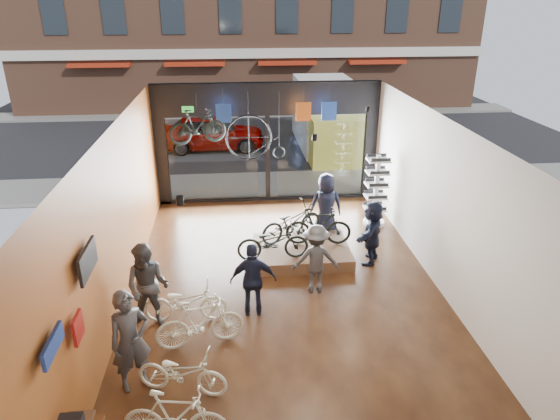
{
  "coord_description": "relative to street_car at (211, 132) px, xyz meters",
  "views": [
    {
      "loc": [
        -1.05,
        -9.26,
        6.2
      ],
      "look_at": [
        -0.04,
        1.4,
        1.58
      ],
      "focal_mm": 32.0,
      "sensor_mm": 36.0,
      "label": 1
    }
  ],
  "objects": [
    {
      "name": "ground_plane",
      "position": [
        2.03,
        -12.0,
        -0.79
      ],
      "size": [
        7.0,
        12.0,
        0.04
      ],
      "primitive_type": "cube",
      "color": "black",
      "rests_on": "ground"
    },
    {
      "name": "ceiling",
      "position": [
        2.03,
        -12.0,
        3.05
      ],
      "size": [
        7.0,
        12.0,
        0.04
      ],
      "primitive_type": "cube",
      "color": "black",
      "rests_on": "ground"
    },
    {
      "name": "wall_left",
      "position": [
        -1.49,
        -12.0,
        1.13
      ],
      "size": [
        0.04,
        12.0,
        3.8
      ],
      "primitive_type": "cube",
      "color": "#A25A2A",
      "rests_on": "ground"
    },
    {
      "name": "wall_right",
      "position": [
        5.55,
        -12.0,
        1.13
      ],
      "size": [
        0.04,
        12.0,
        3.8
      ],
      "primitive_type": "cube",
      "color": "beige",
      "rests_on": "ground"
    },
    {
      "name": "storefront",
      "position": [
        2.03,
        -6.0,
        1.13
      ],
      "size": [
        7.0,
        0.26,
        3.8
      ],
      "primitive_type": null,
      "color": "black",
      "rests_on": "ground"
    },
    {
      "name": "exit_sign",
      "position": [
        -0.37,
        -6.12,
        2.28
      ],
      "size": [
        0.35,
        0.06,
        0.18
      ],
      "primitive_type": "cube",
      "color": "#198C26",
      "rests_on": "storefront"
    },
    {
      "name": "street_road",
      "position": [
        2.03,
        3.0,
        -0.78
      ],
      "size": [
        30.0,
        18.0,
        0.02
      ],
      "primitive_type": "cube",
      "color": "black",
      "rests_on": "ground"
    },
    {
      "name": "sidewalk_near",
      "position": [
        2.03,
        -4.8,
        -0.71
      ],
      "size": [
        30.0,
        2.4,
        0.12
      ],
      "primitive_type": "cube",
      "color": "slate",
      "rests_on": "ground"
    },
    {
      "name": "sidewalk_far",
      "position": [
        2.03,
        7.0,
        -0.71
      ],
      "size": [
        30.0,
        2.0,
        0.12
      ],
      "primitive_type": "cube",
      "color": "slate",
      "rests_on": "ground"
    },
    {
      "name": "street_car",
      "position": [
        0.0,
        0.0,
        0.0
      ],
      "size": [
        4.53,
        1.82,
        1.54
      ],
      "primitive_type": "imported",
      "rotation": [
        0.0,
        0.0,
        1.57
      ],
      "color": "gray",
      "rests_on": "street_road"
    },
    {
      "name": "box_truck",
      "position": [
        5.03,
        -1.0,
        0.64
      ],
      "size": [
        2.39,
        7.18,
        2.83
      ],
      "primitive_type": null,
      "color": "silver",
      "rests_on": "street_road"
    },
    {
      "name": "floor_bike_1",
      "position": [
        -0.03,
        -15.61,
        -0.29
      ],
      "size": [
        1.64,
        0.68,
        0.96
      ],
      "primitive_type": "imported",
      "rotation": [
        0.0,
        0.0,
        1.42
      ],
      "color": "silver",
      "rests_on": "ground_plane"
    },
    {
      "name": "floor_bike_2",
      "position": [
        -0.03,
        -14.58,
        -0.36
      ],
      "size": [
        1.65,
        0.94,
        0.82
      ],
      "primitive_type": "imported",
      "rotation": [
        0.0,
        0.0,
        1.3
      ],
      "color": "silver",
      "rests_on": "ground_plane"
    },
    {
      "name": "floor_bike_3",
      "position": [
        0.21,
        -13.36,
        -0.26
      ],
      "size": [
        1.75,
        0.79,
        1.02
      ],
      "primitive_type": "imported",
      "rotation": [
        0.0,
        0.0,
        1.76
      ],
      "color": "silver",
      "rests_on": "ground_plane"
    },
    {
      "name": "floor_bike_4",
      "position": [
        -0.12,
        -12.54,
        -0.33
      ],
      "size": [
        1.71,
        0.63,
        0.89
      ],
      "primitive_type": "imported",
      "rotation": [
        0.0,
        0.0,
        1.55
      ],
      "color": "silver",
      "rests_on": "ground_plane"
    },
    {
      "name": "display_platform",
      "position": [
        2.61,
        -10.06,
        -0.62
      ],
      "size": [
        2.4,
        1.8,
        0.3
      ],
      "primitive_type": "cube",
      "color": "brown",
      "rests_on": "ground_plane"
    },
    {
      "name": "display_bike_left",
      "position": [
        1.82,
        -10.61,
        -0.02
      ],
      "size": [
        1.75,
        0.69,
        0.91
      ],
      "primitive_type": "imported",
      "rotation": [
        0.0,
        0.0,
        1.62
      ],
      "color": "black",
      "rests_on": "display_platform"
    },
    {
      "name": "display_bike_mid",
      "position": [
        3.04,
        -9.95,
        0.03
      ],
      "size": [
        1.71,
        0.62,
        1.0
      ],
      "primitive_type": "imported",
      "rotation": [
        0.0,
        0.0,
        1.48
      ],
      "color": "black",
      "rests_on": "display_platform"
    },
    {
      "name": "display_bike_right",
      "position": [
        2.39,
        -9.58,
        0.0
      ],
      "size": [
        1.9,
        1.42,
        0.95
      ],
      "primitive_type": "imported",
      "rotation": [
        0.0,
        0.0,
        2.06
      ],
      "color": "black",
      "rests_on": "display_platform"
    },
    {
      "name": "customer_0",
      "position": [
        -0.85,
        -14.33,
        0.16
      ],
      "size": [
        0.81,
        0.72,
        1.87
      ],
      "primitive_type": "imported",
      "rotation": [
        0.0,
        0.0,
        0.5
      ],
      "color": "#3F3F44",
      "rests_on": "ground_plane"
    },
    {
      "name": "customer_1",
      "position": [
        -0.82,
        -12.64,
        0.15
      ],
      "size": [
        1.01,
        0.86,
        1.84
      ],
      "primitive_type": "imported",
      "rotation": [
        0.0,
        0.0,
        -0.19
      ],
      "color": "#3F3F44",
      "rests_on": "ground_plane"
    },
    {
      "name": "customer_2",
      "position": [
        1.27,
        -12.41,
        0.05
      ],
      "size": [
        0.97,
        0.42,
        1.64
      ],
      "primitive_type": "imported",
      "rotation": [
        0.0,
        0.0,
        3.12
      ],
      "color": "#161C33",
      "rests_on": "ground_plane"
    },
    {
      "name": "customer_3",
      "position": [
        2.7,
        -11.64,
        0.04
      ],
      "size": [
        1.07,
        0.65,
        1.62
      ],
      "primitive_type": "imported",
      "rotation": [
        0.0,
        0.0,
        3.1
      ],
      "color": "#3F3F44",
      "rests_on": "ground_plane"
    },
    {
      "name": "customer_4",
      "position": [
        3.4,
        -8.95,
        0.15
      ],
      "size": [
        0.9,
        0.59,
        1.84
      ],
      "primitive_type": "imported",
      "rotation": [
        0.0,
        0.0,
        3.14
      ],
      "color": "#161C33",
      "rests_on": "ground_plane"
    },
    {
      "name": "customer_5",
      "position": [
        4.3,
        -10.44,
        0.04
      ],
      "size": [
        1.12,
        1.57,
        1.63
      ],
      "primitive_type": "imported",
      "rotation": [
        0.0,
        0.0,
        4.24
      ],
      "color": "#161C33",
      "rests_on": "ground_plane"
    },
    {
      "name": "sunglasses_rack",
      "position": [
        4.98,
        -8.26,
        0.28
      ],
      "size": [
        0.71,
        0.62,
        2.11
      ],
      "primitive_type": null,
      "rotation": [
        0.0,
        0.0,
        -0.19
      ],
      "color": "white",
      "rests_on": "ground_plane"
    },
    {
      "name": "wall_merch",
      "position": [
        -1.35,
        -15.5,
        0.53
      ],
      "size": [
        0.4,
        2.4,
        2.6
      ],
      "primitive_type": null,
      "color": "navy",
      "rests_on": "wall_left"
    },
    {
      "name": "penny_farthing",
      "position": [
        1.66,
        -7.68,
        1.73
      ],
      "size": [
        1.61,
        0.06,
        1.29
      ],
      "primitive_type": null,
      "color": "black",
      "rests_on": "ceiling"
    },
    {
      "name": "hung_bike",
      "position": [
        0.01,
        -7.8,
        2.15
      ],
      "size": [
        1.64,
        0.92,
        0.95
      ],
      "primitive_type": "imported",
      "rotation": [
        0.0,
        0.0,
        1.89
      ],
      "color": "black",
      "rests_on": "ceiling"
    },
    {
      "name": "jersey_left",
      "position": [
        0.71,
        -6.8,
        2.28
      ],
      "size": [
        0.45,
        0.03,
        0.55
      ],
      "primitive_type": "cube",
      "color": "#1E3F99",
      "rests_on": "ceiling"
    },
    {
      "name": "jersey_mid",
      "position": [
        3.05,
        -6.8,
        2.28
      ],
      "size": [
        0.45,
        0.03,
        0.55
      ],
      "primitive_type": "cube",
      "color": "#CC5919",
      "rests_on": "ceiling"
    },
    {
      "name": "jersey_right",
      "position": [
        3.81,
        -6.8,
        2.28
      ],
      "size": [
        0.45,
        0.03,
        0.55
      ],
      "primitive_type": "cube",
      "color": "#1E3F99",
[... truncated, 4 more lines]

